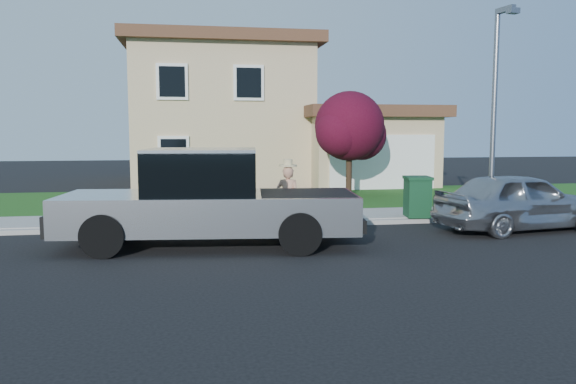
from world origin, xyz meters
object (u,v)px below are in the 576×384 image
object	(u,v)px
pickup_truck	(209,201)
sedan	(520,201)
trash_bin	(417,196)
street_lamp	(496,104)
woman	(288,198)
ornamental_tree	(350,129)

from	to	relation	value
pickup_truck	sedan	xyz separation A→B (m)	(7.92, 0.66, -0.25)
pickup_truck	trash_bin	bearing A→B (deg)	28.44
trash_bin	street_lamp	bearing A→B (deg)	-17.97
pickup_truck	trash_bin	world-z (taller)	pickup_truck
pickup_truck	woman	xyz separation A→B (m)	(2.02, 1.42, -0.13)
pickup_truck	woman	bearing A→B (deg)	41.21
street_lamp	sedan	bearing A→B (deg)	-83.38
sedan	trash_bin	distance (m)	2.70
trash_bin	woman	bearing A→B (deg)	-157.27
trash_bin	street_lamp	xyz separation A→B (m)	(1.77, -0.87, 2.54)
pickup_truck	trash_bin	xyz separation A→B (m)	(5.87, 2.42, -0.28)
sedan	trash_bin	bearing A→B (deg)	40.17
woman	trash_bin	size ratio (longest dim) A/B	1.63
ornamental_tree	sedan	bearing A→B (deg)	-71.40
woman	street_lamp	xyz separation A→B (m)	(5.63, 0.13, 2.40)
woman	ornamental_tree	xyz separation A→B (m)	(3.46, 6.49, 1.74)
woman	street_lamp	size ratio (longest dim) A/B	0.32
ornamental_tree	street_lamp	distance (m)	6.76
pickup_truck	sedan	size ratio (longest dim) A/B	1.52
pickup_truck	sedan	distance (m)	7.95
pickup_truck	sedan	world-z (taller)	pickup_truck
woman	trash_bin	distance (m)	3.99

